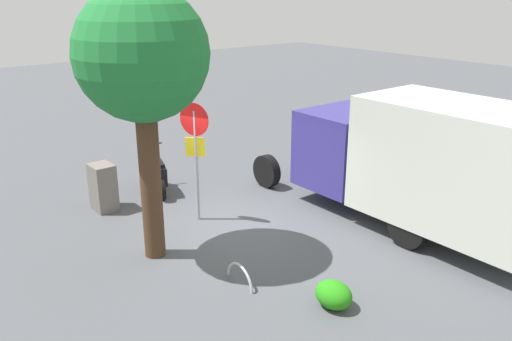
{
  "coord_description": "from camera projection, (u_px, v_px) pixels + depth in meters",
  "views": [
    {
      "loc": [
        -8.98,
        6.75,
        5.27
      ],
      "look_at": [
        0.24,
        -0.65,
        1.14
      ],
      "focal_mm": 37.21,
      "sensor_mm": 36.0,
      "label": 1
    }
  ],
  "objects": [
    {
      "name": "bike_rack_hoop",
      "position": [
        240.0,
        284.0,
        9.9
      ],
      "size": [
        0.85,
        0.11,
        0.85
      ],
      "primitive_type": "torus",
      "rotation": [
        1.57,
        0.0,
        -0.07
      ],
      "color": "#B7B7BC",
      "rests_on": "ground"
    },
    {
      "name": "shrub_near_sign",
      "position": [
        334.0,
        295.0,
        9.13
      ],
      "size": [
        0.7,
        0.57,
        0.47
      ],
      "primitive_type": "ellipsoid",
      "color": "#258914",
      "rests_on": "ground"
    },
    {
      "name": "box_truck_near",
      "position": [
        420.0,
        159.0,
        11.72
      ],
      "size": [
        7.55,
        2.22,
        3.02
      ],
      "rotation": [
        0.0,
        0.0,
        0.0
      ],
      "color": "black",
      "rests_on": "ground"
    },
    {
      "name": "motorcycle",
      "position": [
        157.0,
        174.0,
        14.16
      ],
      "size": [
        1.75,
        0.79,
        1.2
      ],
      "rotation": [
        0.0,
        0.0,
        -0.32
      ],
      "color": "black",
      "rests_on": "ground"
    },
    {
      "name": "stop_sign",
      "position": [
        195.0,
        144.0,
        12.03
      ],
      "size": [
        0.71,
        0.33,
        2.82
      ],
      "color": "#9E9EA3",
      "rests_on": "ground"
    },
    {
      "name": "ground_plane",
      "position": [
        241.0,
        225.0,
        12.34
      ],
      "size": [
        60.0,
        60.0,
        0.0
      ],
      "primitive_type": "plane",
      "color": "#4A4D52"
    },
    {
      "name": "street_tree",
      "position": [
        142.0,
        59.0,
        9.68
      ],
      "size": [
        2.51,
        2.51,
        5.35
      ],
      "color": "#47301E",
      "rests_on": "ground"
    },
    {
      "name": "utility_cabinet",
      "position": [
        103.0,
        187.0,
        13.02
      ],
      "size": [
        0.63,
        0.52,
        1.17
      ],
      "primitive_type": "cube",
      "rotation": [
        0.0,
        0.0,
        0.01
      ],
      "color": "slate",
      "rests_on": "ground"
    }
  ]
}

